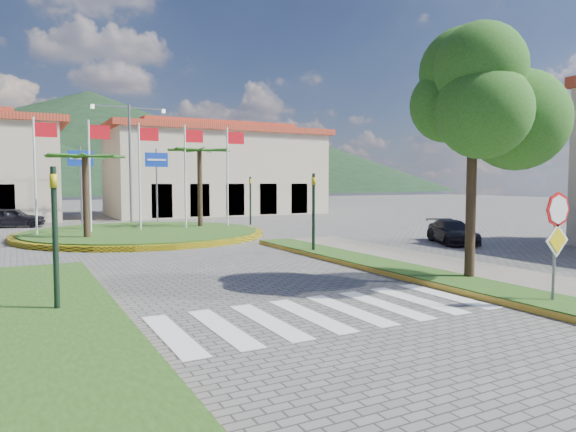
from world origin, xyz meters
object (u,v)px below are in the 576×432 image
stop_sign (557,230)px  car_dark_a (13,217)px  car_dark_b (240,208)px  car_side_right (452,232)px  roundabout_island (143,233)px  deciduous_tree (473,100)px

stop_sign → car_dark_a: (-10.95, 29.05, -1.16)m
car_dark_a → car_dark_b: (17.01, 3.93, 0.01)m
stop_sign → car_side_right: size_ratio=0.71×
stop_sign → car_dark_b: stop_sign is taller
roundabout_island → stop_sign: roundabout_island is taller
stop_sign → car_dark_b: (6.07, 32.98, -1.15)m
roundabout_island → stop_sign: 20.69m
roundabout_island → car_dark_a: size_ratio=3.43×
car_dark_b → deciduous_tree: bearing=176.3°
stop_sign → car_dark_a: bearing=110.6°
car_dark_a → car_side_right: bearing=-126.6°
roundabout_island → car_dark_b: roundabout_island is taller
car_dark_a → car_dark_b: size_ratio=0.95×
stop_sign → deciduous_tree: deciduous_tree is taller
roundabout_island → car_dark_a: (-6.05, 9.02, 0.46)m
roundabout_island → car_side_right: 15.66m
deciduous_tree → car_side_right: bearing=46.9°
roundabout_island → deciduous_tree: 18.55m
deciduous_tree → car_dark_b: size_ratio=1.75×
roundabout_island → deciduous_tree: deciduous_tree is taller
deciduous_tree → car_dark_a: bearing=113.9°
deciduous_tree → car_dark_b: (5.47, 29.94, -4.53)m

